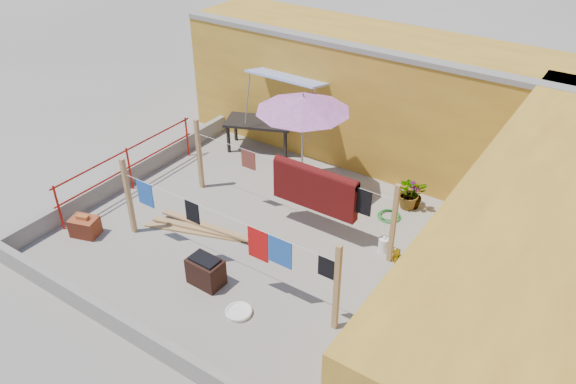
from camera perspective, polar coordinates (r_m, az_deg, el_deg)
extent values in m
plane|color=#9E998E|center=(12.03, -2.26, -4.69)|extent=(80.00, 80.00, 0.00)
cube|color=gold|center=(14.57, 10.30, 9.14)|extent=(11.00, 2.40, 3.20)
cube|color=gray|center=(13.12, 8.96, 13.89)|extent=(11.00, 0.35, 0.12)
cube|color=#2D51B2|center=(14.00, -0.15, 11.55)|extent=(2.00, 0.79, 0.22)
cylinder|color=gray|center=(14.49, -4.13, 9.45)|extent=(0.03, 0.30, 1.28)
cylinder|color=gray|center=(13.49, 2.33, 7.68)|extent=(0.03, 0.30, 1.28)
cube|color=gold|center=(9.55, 23.88, -7.27)|extent=(2.40, 9.00, 3.20)
cube|color=gray|center=(9.98, -14.83, -13.92)|extent=(8.30, 0.16, 0.44)
cube|color=gray|center=(14.32, -15.63, 1.74)|extent=(0.16, 7.30, 0.44)
cylinder|color=#A21710|center=(12.93, -22.26, -1.51)|extent=(0.05, 0.05, 1.10)
cylinder|color=#A21710|center=(13.89, -15.79, 2.29)|extent=(0.05, 0.05, 1.10)
cylinder|color=#A21710|center=(15.06, -10.21, 5.52)|extent=(0.05, 0.05, 1.10)
cylinder|color=#A21710|center=(13.65, -16.10, 4.09)|extent=(0.04, 4.20, 0.04)
cylinder|color=#A21710|center=(13.86, -15.82, 2.46)|extent=(0.04, 4.20, 0.04)
cube|color=tan|center=(12.16, -15.89, -0.45)|extent=(0.09, 0.09, 1.80)
cube|color=tan|center=(9.51, 4.98, -9.74)|extent=(0.09, 0.09, 1.80)
cube|color=tan|center=(11.08, 10.66, -3.23)|extent=(0.09, 0.09, 1.80)
cube|color=tan|center=(13.42, -9.01, 3.79)|extent=(0.09, 0.09, 1.80)
cylinder|color=silver|center=(10.30, -7.02, -2.17)|extent=(5.00, 0.01, 0.01)
cylinder|color=silver|center=(11.77, -0.13, 2.90)|extent=(5.00, 0.01, 0.01)
cube|color=#460B0B|center=(11.65, 2.74, 0.25)|extent=(1.95, 0.22, 0.89)
cube|color=black|center=(11.15, 7.64, -1.01)|extent=(0.36, 0.02, 0.57)
cube|color=brown|center=(12.40, -4.04, 3.31)|extent=(0.37, 0.02, 0.44)
cube|color=#2052AE|center=(11.65, -14.31, -0.16)|extent=(0.42, 0.02, 0.56)
cube|color=black|center=(10.82, -9.70, -2.00)|extent=(0.33, 0.02, 0.46)
cube|color=#B60E0E|center=(10.04, -3.06, -5.32)|extent=(0.43, 0.02, 0.66)
cube|color=#2052AE|center=(9.79, -0.81, -6.10)|extent=(0.49, 0.02, 0.58)
cube|color=black|center=(9.35, 4.01, -7.71)|extent=(0.35, 0.02, 0.40)
cylinder|color=gray|center=(13.47, 1.40, 0.05)|extent=(0.38, 0.38, 0.06)
cylinder|color=gray|center=(12.87, 1.47, 4.51)|extent=(0.05, 0.05, 2.44)
cone|color=#CA6DB3|center=(12.40, 1.54, 8.96)|extent=(2.32, 2.32, 0.34)
cylinder|color=gray|center=(12.32, 1.55, 9.77)|extent=(0.04, 0.04, 0.11)
cube|color=black|center=(15.08, -2.93, 7.12)|extent=(1.98, 1.51, 0.07)
cube|color=black|center=(15.15, -6.07, 5.37)|extent=(0.07, 0.07, 0.78)
cube|color=black|center=(15.76, -5.35, 6.53)|extent=(0.07, 0.07, 0.78)
cube|color=black|center=(14.80, -0.28, 4.87)|extent=(0.07, 0.07, 0.78)
cube|color=black|center=(15.42, 0.24, 6.08)|extent=(0.07, 0.07, 0.78)
cube|color=#9E3D24|center=(12.76, -19.93, -3.33)|extent=(0.67, 0.57, 0.41)
cube|color=#B25C29|center=(12.62, -20.14, -2.42)|extent=(0.28, 0.20, 0.08)
cube|color=tan|center=(12.33, -9.63, -4.00)|extent=(2.16, 0.88, 0.04)
cube|color=tan|center=(12.32, -9.00, -3.66)|extent=(2.20, 0.70, 0.04)
cube|color=tan|center=(12.32, -8.38, -3.33)|extent=(2.24, 0.40, 0.04)
cube|color=black|center=(10.86, -8.35, -8.02)|extent=(0.68, 0.46, 0.55)
cube|color=black|center=(10.67, -8.47, -6.80)|extent=(0.56, 0.35, 0.04)
cylinder|color=white|center=(10.35, -5.02, -12.08)|extent=(0.46, 0.46, 0.06)
torus|color=white|center=(10.33, -5.03, -11.96)|extent=(0.49, 0.49, 0.05)
cylinder|color=white|center=(11.35, 16.06, -7.98)|extent=(0.20, 0.20, 0.27)
cylinder|color=white|center=(11.26, 16.17, -7.38)|extent=(0.05, 0.05, 0.05)
cylinder|color=white|center=(11.75, 9.69, -5.30)|extent=(0.23, 0.23, 0.31)
cylinder|color=white|center=(11.64, 9.77, -4.61)|extent=(0.06, 0.06, 0.05)
torus|color=#1B7B26|center=(12.84, 10.24, -2.45)|extent=(0.54, 0.54, 0.04)
torus|color=#1B7B26|center=(12.81, 10.26, -2.30)|extent=(0.45, 0.45, 0.04)
imported|color=#185217|center=(13.07, 12.33, -0.05)|extent=(0.92, 0.89, 0.78)
imported|color=#185217|center=(13.12, 12.68, -0.28)|extent=(0.45, 0.45, 0.65)
imported|color=#185217|center=(11.38, 16.65, -6.38)|extent=(0.48, 0.43, 0.76)
imported|color=#185217|center=(11.02, 11.22, -7.28)|extent=(0.46, 0.46, 0.65)
imported|color=#185217|center=(9.91, 12.01, -13.22)|extent=(0.67, 0.69, 0.58)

